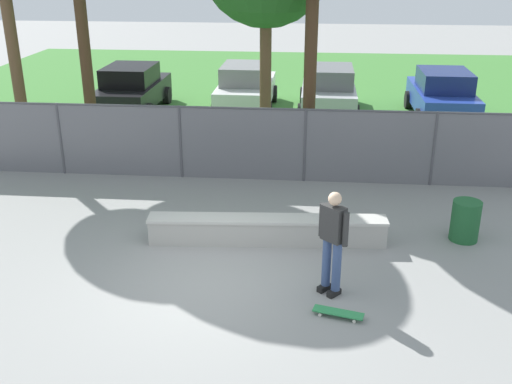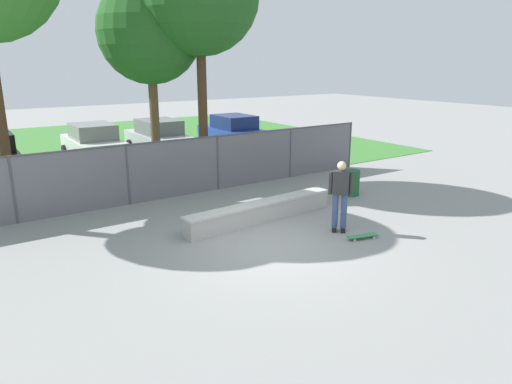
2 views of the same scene
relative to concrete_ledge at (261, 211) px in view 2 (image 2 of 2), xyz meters
The scene contains 11 objects.
ground_plane 1.87m from the concrete_ledge, 118.47° to the right, with size 80.00×80.00×0.00m, color gray.
grass_strip 13.83m from the concrete_ledge, 93.66° to the left, with size 27.45×20.00×0.02m, color #3D7A33.
concrete_ledge is the anchor object (origin of this frame).
skateboarder 2.25m from the concrete_ledge, 55.72° to the right, with size 0.47×0.45×1.82m.
skateboard 2.81m from the concrete_ledge, 62.20° to the right, with size 0.82×0.39×0.09m.
chainlink_fence 3.69m from the concrete_ledge, 104.16° to the left, with size 15.52×0.07×1.85m.
tree_mid 7.69m from the concrete_ledge, 94.84° to the left, with size 3.52×3.52×6.93m.
car_white 10.58m from the concrete_ledge, 98.38° to the left, with size 2.05×4.22×1.66m.
car_silver 10.37m from the concrete_ledge, 82.40° to the left, with size 2.05×4.22×1.66m.
car_blue 11.22m from the concrete_ledge, 62.43° to the left, with size 2.05×4.22×1.66m.
trash_bin 3.92m from the concrete_ledge, ahead, with size 0.56×0.56×0.82m, color #1E592D.
Camera 2 is at (-5.93, -8.16, 4.16)m, focal length 32.50 mm.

